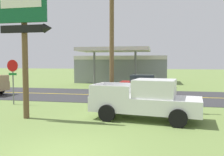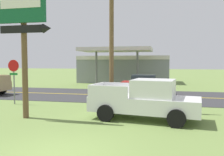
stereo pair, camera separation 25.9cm
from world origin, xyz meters
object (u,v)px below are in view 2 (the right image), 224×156
(motel_sign, at_px, (23,20))
(utility_pole, at_px, (111,24))
(pickup_white_parked_on_lawn, at_px, (145,100))
(car_red_mid_lane, at_px, (145,84))
(stop_sign, at_px, (14,74))
(gas_station, at_px, (124,68))

(motel_sign, bearing_deg, utility_pole, 40.66)
(motel_sign, distance_m, pickup_white_parked_on_lawn, 7.03)
(motel_sign, relative_size, pickup_white_parked_on_lawn, 1.29)
(pickup_white_parked_on_lawn, height_order, car_red_mid_lane, pickup_white_parked_on_lawn)
(stop_sign, xyz_separation_m, car_red_mid_lane, (8.05, 7.43, -1.20))
(stop_sign, xyz_separation_m, utility_pole, (6.67, -0.33, 2.96))
(motel_sign, xyz_separation_m, pickup_white_parked_on_lawn, (5.82, 0.98, -3.83))
(gas_station, xyz_separation_m, car_red_mid_lane, (3.69, -11.22, -1.11))
(pickup_white_parked_on_lawn, xyz_separation_m, car_red_mid_lane, (-0.76, 9.93, -0.13))
(car_red_mid_lane, bearing_deg, pickup_white_parked_on_lawn, -85.63)
(car_red_mid_lane, bearing_deg, gas_station, 108.21)
(car_red_mid_lane, bearing_deg, motel_sign, -114.86)
(utility_pole, bearing_deg, motel_sign, -139.34)
(stop_sign, distance_m, utility_pole, 7.30)
(stop_sign, height_order, pickup_white_parked_on_lawn, stop_sign)
(motel_sign, relative_size, gas_station, 0.58)
(stop_sign, relative_size, pickup_white_parked_on_lawn, 0.54)
(stop_sign, bearing_deg, pickup_white_parked_on_lawn, -15.88)
(motel_sign, xyz_separation_m, car_red_mid_lane, (5.06, 10.91, -3.96))
(pickup_white_parked_on_lawn, bearing_deg, motel_sign, -170.45)
(utility_pole, height_order, car_red_mid_lane, utility_pole)
(pickup_white_parked_on_lawn, bearing_deg, utility_pole, 134.63)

